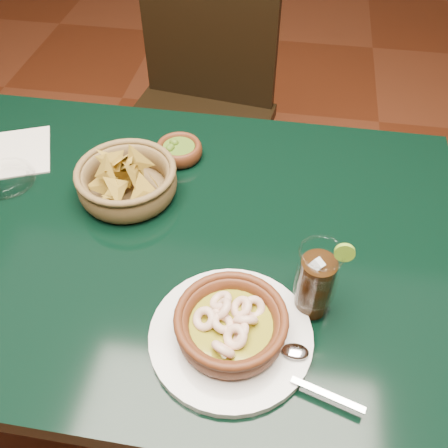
% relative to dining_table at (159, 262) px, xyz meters
% --- Properties ---
extents(ground, '(7.00, 7.00, 0.00)m').
position_rel_dining_table_xyz_m(ground, '(0.00, 0.00, -0.65)').
color(ground, '#471C0C').
rests_on(ground, ground).
extents(dining_table, '(1.20, 0.80, 0.75)m').
position_rel_dining_table_xyz_m(dining_table, '(0.00, 0.00, 0.00)').
color(dining_table, black).
rests_on(dining_table, ground).
extents(dining_chair, '(0.52, 0.52, 1.00)m').
position_rel_dining_table_xyz_m(dining_chair, '(-0.07, 0.71, -0.10)').
color(dining_chair, black).
rests_on(dining_chair, ground).
extents(shrimp_plate, '(0.34, 0.26, 0.08)m').
position_rel_dining_table_xyz_m(shrimp_plate, '(0.18, -0.21, 0.13)').
color(shrimp_plate, silver).
rests_on(shrimp_plate, dining_table).
extents(chip_basket, '(0.24, 0.24, 0.15)m').
position_rel_dining_table_xyz_m(chip_basket, '(-0.08, 0.09, 0.14)').
color(chip_basket, brown).
rests_on(chip_basket, dining_table).
extents(guacamole_ramekin, '(0.12, 0.12, 0.04)m').
position_rel_dining_table_xyz_m(guacamole_ramekin, '(-0.00, 0.22, 0.12)').
color(guacamole_ramekin, '#461F0E').
rests_on(guacamole_ramekin, dining_table).
extents(cola_drink, '(0.14, 0.14, 0.16)m').
position_rel_dining_table_xyz_m(cola_drink, '(0.31, -0.13, 0.17)').
color(cola_drink, white).
rests_on(cola_drink, dining_table).
extents(glass_ashtray, '(0.13, 0.13, 0.03)m').
position_rel_dining_table_xyz_m(glass_ashtray, '(-0.34, 0.08, 0.11)').
color(glass_ashtray, white).
rests_on(glass_ashtray, dining_table).
extents(paper_menu, '(0.19, 0.21, 0.00)m').
position_rel_dining_table_xyz_m(paper_menu, '(-0.36, 0.18, 0.10)').
color(paper_menu, beige).
rests_on(paper_menu, dining_table).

